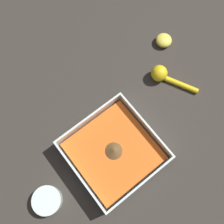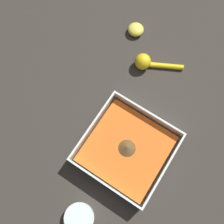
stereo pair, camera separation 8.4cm
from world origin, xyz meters
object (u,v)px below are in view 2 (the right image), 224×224
object	(u,v)px
square_dish	(127,149)
lemon_half	(136,30)
spice_bowl	(80,218)
lemon_squeezer	(147,62)

from	to	relation	value
square_dish	lemon_half	world-z (taller)	square_dish
square_dish	spice_bowl	bearing A→B (deg)	-2.22
square_dish	lemon_squeezer	size ratio (longest dim) A/B	1.59
square_dish	lemon_half	size ratio (longest dim) A/B	4.47
spice_bowl	lemon_squeezer	xyz separation A→B (m)	(-0.54, -0.09, 0.01)
spice_bowl	lemon_squeezer	bearing A→B (deg)	-170.49
spice_bowl	lemon_half	bearing A→B (deg)	-162.92
square_dish	spice_bowl	xyz separation A→B (m)	(0.24, -0.01, -0.01)
spice_bowl	lemon_half	distance (m)	0.66
lemon_squeezer	lemon_half	bearing A→B (deg)	-70.12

